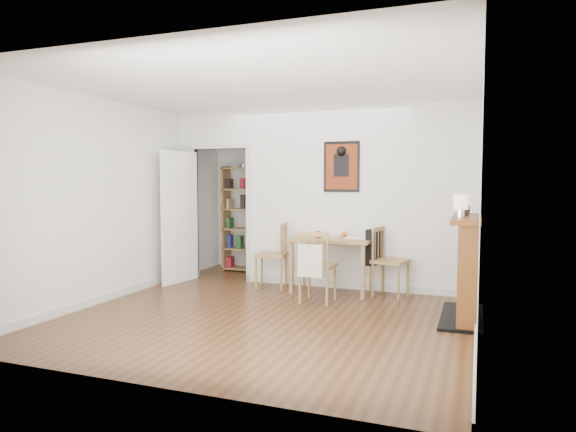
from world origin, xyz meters
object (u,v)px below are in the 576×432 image
at_px(red_glass, 318,235).
at_px(notebook, 357,238).
at_px(orange_fruit, 344,234).
at_px(ceramic_jar_a, 464,211).
at_px(dining_table, 332,244).
at_px(bookshelf, 245,219).
at_px(chair_front, 317,266).
at_px(chair_right, 389,261).
at_px(fireplace, 469,265).
at_px(ceramic_jar_b, 466,210).
at_px(chair_left, 271,255).
at_px(mantel_lamp, 461,204).

bearing_deg(red_glass, notebook, 15.17).
xyz_separation_m(orange_fruit, ceramic_jar_a, (1.60, -0.89, 0.42)).
distance_m(dining_table, bookshelf, 2.18).
bearing_deg(orange_fruit, ceramic_jar_a, -29.00).
height_order(chair_front, notebook, chair_front).
height_order(chair_right, notebook, chair_right).
distance_m(fireplace, notebook, 1.71).
relative_size(dining_table, chair_front, 1.21).
bearing_deg(red_glass, orange_fruit, 36.47).
distance_m(orange_fruit, ceramic_jar_b, 1.78).
distance_m(dining_table, red_glass, 0.25).
xyz_separation_m(fireplace, orange_fruit, (-1.68, 0.94, 0.19)).
distance_m(chair_left, fireplace, 2.83).
distance_m(chair_left, chair_front, 1.09).
distance_m(bookshelf, fireplace, 4.15).
bearing_deg(notebook, chair_front, -116.70).
height_order(red_glass, ceramic_jar_a, ceramic_jar_a).
relative_size(bookshelf, notebook, 5.63).
distance_m(mantel_lamp, ceramic_jar_b, 0.65).
xyz_separation_m(dining_table, red_glass, (-0.18, -0.10, 0.14)).
distance_m(chair_left, chair_right, 1.69).
xyz_separation_m(ceramic_jar_a, ceramic_jar_b, (0.02, 0.29, -0.01)).
height_order(dining_table, notebook, notebook).
bearing_deg(bookshelf, notebook, -25.79).
height_order(fireplace, red_glass, fireplace).
bearing_deg(bookshelf, chair_front, -43.73).
bearing_deg(red_glass, chair_right, 6.85).
relative_size(dining_table, ceramic_jar_b, 11.47).
relative_size(dining_table, red_glass, 11.59).
distance_m(red_glass, mantel_lamp, 2.20).
bearing_deg(ceramic_jar_b, fireplace, -81.32).
relative_size(chair_right, notebook, 2.92).
bearing_deg(orange_fruit, chair_left, -170.94).
relative_size(bookshelf, ceramic_jar_b, 18.48).
bearing_deg(notebook, chair_right, -3.29).
relative_size(chair_right, bookshelf, 0.52).
bearing_deg(chair_front, fireplace, -4.67).
height_order(fireplace, notebook, fireplace).
bearing_deg(notebook, bookshelf, 154.21).
height_order(mantel_lamp, ceramic_jar_b, mantel_lamp).
bearing_deg(bookshelf, orange_fruit, -26.07).
xyz_separation_m(fireplace, mantel_lamp, (-0.10, -0.29, 0.70)).
distance_m(chair_front, fireplace, 1.84).
relative_size(chair_right, chair_front, 1.01).
height_order(chair_right, fireplace, fireplace).
distance_m(chair_left, ceramic_jar_b, 2.80).
bearing_deg(chair_front, red_glass, 106.34).
bearing_deg(notebook, ceramic_jar_a, -29.83).
xyz_separation_m(dining_table, fireplace, (1.81, -0.81, -0.05)).
relative_size(chair_left, chair_right, 1.02).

